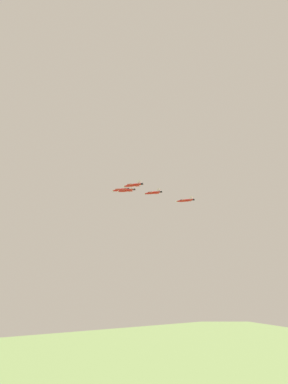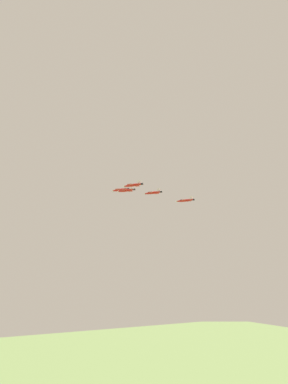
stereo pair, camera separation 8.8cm
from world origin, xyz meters
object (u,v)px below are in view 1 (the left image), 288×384
at_px(jet_left_wingman, 126,190).
at_px(jet_right_wingman, 153,193).
at_px(jet_right_outer, 185,200).
at_px(jet_lead, 120,190).
at_px(jet_left_outer, 133,185).

distance_m(jet_left_wingman, jet_right_wingman, 26.68).
bearing_deg(jet_right_wingman, jet_right_outer, -139.94).
distance_m(jet_left_wingman, jet_right_outer, 42.93).
bearing_deg(jet_lead, jet_left_wingman, 139.81).
relative_size(jet_lead, jet_right_outer, 1.02).
bearing_deg(jet_lead, jet_right_outer, -139.46).
bearing_deg(jet_right_outer, jet_right_wingman, 40.22).
bearing_deg(jet_right_outer, jet_left_outer, 89.85).
bearing_deg(jet_right_wingman, jet_left_wingman, 89.70).
xyz_separation_m(jet_left_outer, jet_right_outer, (-19.92, 49.31, -2.09)).
height_order(jet_left_wingman, jet_right_outer, jet_left_wingman).
distance_m(jet_lead, jet_left_outer, 41.30).
bearing_deg(jet_right_outer, jet_lead, 40.22).
bearing_deg(jet_lead, jet_left_outer, 139.81).
bearing_deg(jet_left_outer, jet_right_outer, -90.37).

